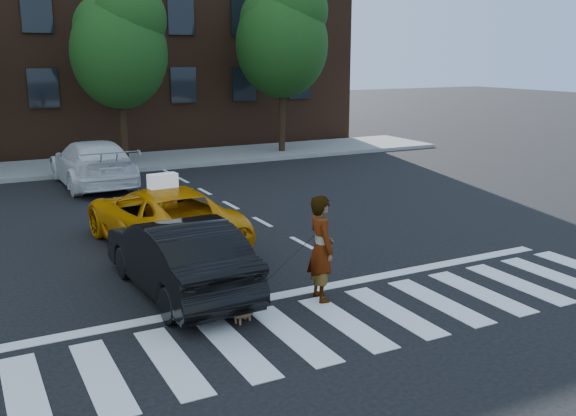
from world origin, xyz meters
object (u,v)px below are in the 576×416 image
at_px(black_sedan, 178,255).
at_px(woman, 321,248).
at_px(white_suv, 92,163).
at_px(dog, 241,312).
at_px(taxi, 162,216).
at_px(tree_mid, 119,41).
at_px(tree_right, 282,33).

height_order(black_sedan, woman, woman).
distance_m(white_suv, dog, 12.91).
distance_m(black_sedan, white_suv, 11.06).
bearing_deg(taxi, white_suv, -95.09).
distance_m(taxi, dog, 4.91).
distance_m(tree_mid, tree_right, 7.01).
height_order(tree_mid, taxi, tree_mid).
relative_size(tree_right, black_sedan, 1.76).
bearing_deg(tree_mid, tree_right, -0.00).
bearing_deg(tree_mid, taxi, -99.70).
bearing_deg(white_suv, black_sedan, 85.45).
distance_m(tree_mid, taxi, 12.20).
bearing_deg(taxi, black_sedan, 73.72).
xyz_separation_m(tree_right, woman, (-7.36, -15.90, -4.29)).
relative_size(taxi, white_suv, 0.96).
distance_m(woman, dog, 1.91).
height_order(taxi, dog, taxi).
height_order(tree_right, taxi, tree_right).
bearing_deg(taxi, dog, 83.22).
bearing_deg(taxi, tree_mid, -104.79).
xyz_separation_m(tree_mid, woman, (-0.36, -15.90, -3.88)).
relative_size(tree_mid, dog, 13.38).
xyz_separation_m(tree_mid, black_sedan, (-2.53, -14.34, -4.13)).
bearing_deg(woman, taxi, 27.22).
xyz_separation_m(black_sedan, woman, (2.17, -1.55, 0.25)).
height_order(tree_mid, tree_right, tree_right).
relative_size(taxi, dog, 9.70).
height_order(white_suv, dog, white_suv).
xyz_separation_m(tree_right, dog, (-9.08, -16.19, -5.08)).
height_order(taxi, white_suv, white_suv).
xyz_separation_m(white_suv, dog, (-0.14, -12.89, -0.59)).
distance_m(tree_mid, woman, 16.37).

